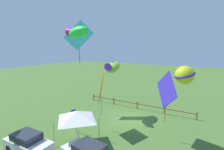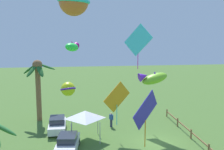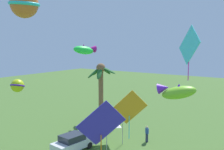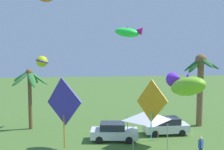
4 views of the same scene
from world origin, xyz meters
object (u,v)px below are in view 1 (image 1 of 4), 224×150
kite_diamond_3 (166,90)px  kite_ball_5 (185,75)px  spectator_0 (73,115)px  kite_fish_7 (113,67)px  parked_car_1 (28,143)px  kite_diamond_1 (79,36)px  kite_fish_4 (77,32)px  kite_diamond_2 (101,89)px  festival_tent (77,115)px

kite_diamond_3 → kite_ball_5: kite_ball_5 is taller
spectator_0 → kite_fish_7: bearing=-124.8°
parked_car_1 → spectator_0: (0.69, -5.74, 0.06)m
kite_diamond_1 → kite_fish_4: kite_diamond_1 is taller
kite_diamond_3 → kite_fish_7: kite_fish_7 is taller
kite_diamond_2 → kite_diamond_1: bearing=-31.2°
kite_fish_4 → kite_ball_5: (-6.82, 0.25, -2.31)m
kite_diamond_1 → kite_fish_4: 9.55m
spectator_0 → kite_fish_4: (-4.45, 3.97, 8.16)m
kite_diamond_2 → parked_car_1: bearing=63.8°
kite_fish_7 → kite_fish_4: bearing=103.0°
kite_diamond_2 → spectator_0: bearing=1.2°
kite_diamond_1 → kite_fish_7: size_ratio=1.55×
kite_diamond_2 → kite_ball_5: bearing=150.9°
spectator_0 → kite_fish_7: 6.79m
kite_diamond_2 → kite_ball_5: kite_ball_5 is taller
parked_car_1 → kite_fish_4: kite_fish_4 is taller
kite_diamond_1 → kite_fish_7: bearing=-173.2°
kite_fish_4 → kite_ball_5: size_ratio=1.88×
kite_diamond_3 → kite_fish_7: 7.18m
parked_car_1 → kite_ball_5: kite_ball_5 is taller
festival_tent → kite_fish_4: size_ratio=1.19×
kite_fish_4 → kite_diamond_1: bearing=-49.5°
parked_car_1 → festival_tent: 4.12m
parked_car_1 → festival_tent: (-2.48, -2.81, 1.72)m
kite_fish_4 → kite_fish_7: bearing=-77.0°
kite_diamond_1 → kite_fish_7: (-4.40, -0.53, -3.55)m
festival_tent → kite_diamond_1: size_ratio=0.56×
parked_car_1 → kite_fish_4: 9.21m
kite_ball_5 → kite_diamond_3: bearing=-70.2°
festival_tent → kite_diamond_2: 3.45m
kite_diamond_1 → kite_fish_4: bearing=130.5°
kite_diamond_3 → kite_fish_7: size_ratio=1.34×
kite_diamond_2 → kite_fish_4: (-0.89, 4.04, 4.85)m
parked_car_1 → kite_ball_5: size_ratio=3.08×
kite_ball_5 → kite_fish_4: bearing=-2.1°
festival_tent → kite_ball_5: bearing=171.0°
kite_ball_5 → kite_fish_7: kite_ball_5 is taller
kite_diamond_3 → kite_fish_4: kite_fish_4 is taller
kite_diamond_1 → kite_diamond_3: bearing=170.0°
parked_car_1 → kite_diamond_1: (2.44, -9.03, 8.55)m
festival_tent → kite_fish_7: 7.52m
festival_tent → kite_diamond_3: kite_diamond_3 is taller
kite_diamond_3 → kite_fish_7: (6.61, -2.47, 1.33)m
kite_fish_4 → festival_tent: bearing=-38.9°
kite_ball_5 → parked_car_1: bearing=8.2°
spectator_0 → kite_ball_5: size_ratio=1.25×
parked_car_1 → kite_diamond_3: bearing=-140.4°
kite_fish_7 → kite_diamond_1: bearing=6.8°
spectator_0 → parked_car_1: bearing=96.9°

